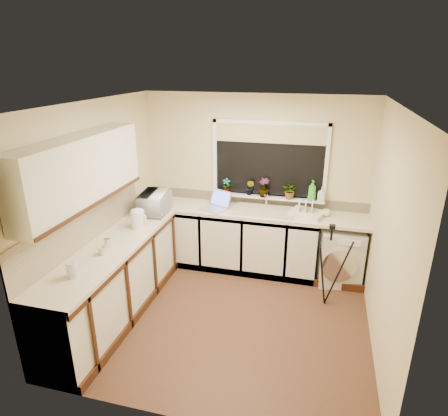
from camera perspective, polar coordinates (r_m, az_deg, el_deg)
floor at (r=4.82m, az=0.73°, el=-15.44°), size 3.20×3.20×0.00m
ceiling at (r=3.91m, az=0.89°, el=14.97°), size 3.20×3.20×0.00m
wall_back at (r=5.60m, az=4.48°, el=3.86°), size 3.20×0.00×3.20m
wall_front at (r=2.94m, az=-6.39°, el=-12.73°), size 3.20×0.00×3.20m
wall_left at (r=4.82m, az=-17.99°, el=0.08°), size 0.00×3.00×3.00m
wall_right at (r=4.16m, az=22.75°, el=-3.83°), size 0.00×3.00×3.00m
base_cabinet_back at (r=5.67m, az=0.47°, el=-4.46°), size 2.55×0.60×0.86m
base_cabinet_left at (r=4.78m, az=-15.74°, el=-10.44°), size 0.54×2.40×0.86m
worktop_back at (r=5.43m, az=3.81°, el=-0.51°), size 3.20×0.60×0.04m
worktop_left at (r=4.57m, az=-16.28°, el=-5.59°), size 0.60×2.40×0.04m
upper_cabinet at (r=4.21m, az=-20.19°, el=5.13°), size 0.28×1.90×0.70m
splashback_left at (r=4.62m, az=-19.67°, el=-2.36°), size 0.02×2.40×0.45m
splashback_back at (r=5.66m, az=4.39°, el=1.35°), size 3.20×0.02×0.14m
window_glass at (r=5.47m, az=6.63°, el=6.91°), size 1.50×0.02×1.00m
window_blind at (r=5.37m, az=6.75°, el=10.74°), size 1.50×0.02×0.25m
windowsill at (r=5.56m, az=6.33°, el=1.62°), size 1.60×0.14×0.03m
sink at (r=5.39m, az=5.91°, el=-0.38°), size 0.82×0.46×0.03m
faucet at (r=5.52m, az=6.24°, el=1.31°), size 0.03×0.03×0.24m
washing_machine at (r=5.52m, az=16.49°, el=-6.59°), size 0.64×0.62×0.78m
laptop at (r=5.46m, az=-1.10°, el=0.58°), size 0.45×0.44×0.24m
kettle at (r=4.92m, az=-12.51°, el=-1.66°), size 0.17×0.17×0.22m
dish_rack at (r=5.33m, az=12.04°, el=-0.75°), size 0.50×0.43×0.06m
tripod at (r=4.90m, az=15.02°, el=-8.16°), size 0.55×0.55×1.06m
glass_jug at (r=4.03m, az=-21.37°, el=-8.40°), size 0.11×0.11×0.15m
steel_jar at (r=4.52m, az=-16.77°, el=-4.94°), size 0.07×0.07×0.10m
microwave at (r=5.36m, az=-10.11°, el=0.77°), size 0.40×0.55×0.28m
plant_a at (r=5.62m, az=0.37°, el=3.29°), size 0.13×0.10×0.22m
plant_b at (r=5.54m, az=3.83°, el=3.01°), size 0.15×0.14×0.22m
plant_c at (r=5.49m, az=5.86°, el=3.01°), size 0.18×0.18×0.27m
plant_d at (r=5.45m, az=9.71°, el=2.51°), size 0.26×0.25×0.23m
soap_bottle_green at (r=5.44m, az=12.79°, el=2.54°), size 0.14×0.15×0.28m
soap_bottle_clear at (r=5.45m, az=14.12°, el=2.00°), size 0.10×0.11×0.20m
cup_back at (r=5.37m, az=14.70°, el=-0.71°), size 0.14×0.14×0.09m
cup_left at (r=4.38m, az=-17.43°, el=-5.98°), size 0.12×0.12×0.09m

